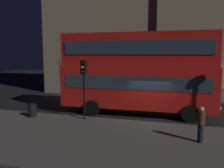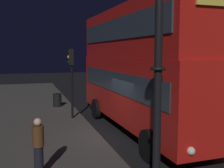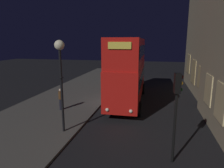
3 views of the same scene
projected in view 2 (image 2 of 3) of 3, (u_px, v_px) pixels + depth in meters
name	position (u px, v px, depth m)	size (l,w,h in m)	color
ground_plane	(120.00, 139.00, 11.60)	(80.00, 80.00, 0.00)	black
sidewalk_slab	(12.00, 149.00, 10.31)	(44.00, 7.09, 0.12)	#4C4944
double_decker_bus	(139.00, 63.00, 12.65)	(10.65, 2.98, 5.63)	red
traffic_light_near_kerb	(71.00, 69.00, 14.59)	(0.37, 0.39, 3.71)	black
street_lamp	(159.00, 18.00, 4.68)	(0.56, 0.56, 5.34)	black
pedestrian	(38.00, 146.00, 7.81)	(0.33, 0.33, 1.69)	black
litter_bin	(57.00, 100.00, 18.06)	(0.55, 0.55, 0.85)	black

